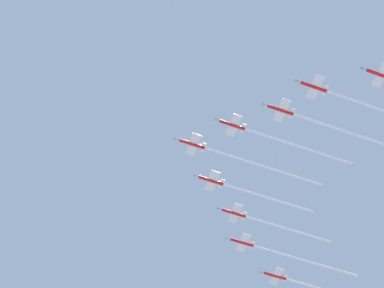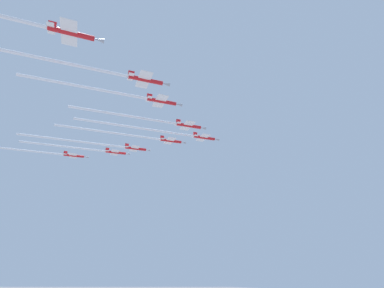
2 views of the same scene
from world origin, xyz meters
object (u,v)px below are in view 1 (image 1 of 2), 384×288
(jet_center_rear, at_px, (345,98))
(jet_port_trail, at_px, (279,253))
(jet_lead, at_px, (234,157))
(jet_port_outer, at_px, (319,123))
(jet_port_inner, at_px, (270,137))
(jet_starboard_inner, at_px, (241,190))
(jet_starboard_outer, at_px, (262,221))
(jet_tail_end, at_px, (309,285))

(jet_center_rear, bearing_deg, jet_port_trail, -3.35)
(jet_lead, relative_size, jet_port_outer, 1.06)
(jet_port_inner, bearing_deg, jet_starboard_inner, 6.28)
(jet_port_outer, relative_size, jet_starboard_outer, 1.15)
(jet_lead, bearing_deg, jet_port_trail, -43.64)
(jet_port_outer, height_order, jet_port_trail, jet_port_trail)
(jet_port_outer, distance_m, jet_tail_end, 78.39)
(jet_center_rear, distance_m, jet_port_trail, 72.89)
(jet_starboard_inner, distance_m, jet_starboard_outer, 18.89)
(jet_lead, height_order, jet_starboard_outer, jet_starboard_outer)
(jet_starboard_outer, height_order, jet_center_rear, jet_starboard_outer)
(jet_starboard_inner, relative_size, jet_starboard_outer, 1.01)
(jet_starboard_inner, bearing_deg, jet_lead, 148.00)
(jet_lead, height_order, jet_center_rear, jet_center_rear)
(jet_port_inner, distance_m, jet_port_trail, 54.33)
(jet_lead, distance_m, jet_starboard_outer, 32.72)
(jet_starboard_inner, relative_size, jet_tail_end, 0.87)
(jet_port_outer, bearing_deg, jet_starboard_inner, 25.88)
(jet_starboard_outer, distance_m, jet_tail_end, 40.48)
(jet_port_outer, bearing_deg, jet_port_trail, -8.87)
(jet_tail_end, bearing_deg, jet_starboard_outer, 126.81)
(jet_starboard_inner, distance_m, jet_port_outer, 40.44)
(jet_starboard_outer, bearing_deg, jet_port_inner, 162.16)
(jet_port_inner, xyz_separation_m, jet_tail_end, (74.79, 5.43, -0.80))
(jet_port_inner, bearing_deg, jet_center_rear, -140.24)
(jet_port_inner, height_order, jet_port_trail, jet_port_inner)
(jet_port_inner, relative_size, jet_tail_end, 0.97)
(jet_center_rear, bearing_deg, jet_lead, 39.91)
(jet_starboard_outer, relative_size, jet_port_trail, 0.83)
(jet_starboard_inner, distance_m, jet_center_rear, 53.64)
(jet_lead, height_order, jet_tail_end, jet_tail_end)
(jet_lead, distance_m, jet_port_trail, 50.27)
(jet_lead, xyz_separation_m, jet_starboard_outer, (32.70, -1.12, 0.62))
(jet_lead, xyz_separation_m, jet_tail_end, (72.14, -10.22, 0.34))
(jet_port_inner, distance_m, jet_port_outer, 19.35)
(jet_starboard_inner, height_order, jet_port_trail, jet_port_trail)
(jet_port_outer, relative_size, jet_center_rear, 1.14)
(jet_starboard_outer, height_order, jet_tail_end, jet_starboard_outer)
(jet_lead, bearing_deg, jet_port_outer, -133.87)
(jet_starboard_outer, xyz_separation_m, jet_port_trail, (17.48, -1.90, -0.78))
(jet_port_trail, relative_size, jet_tail_end, 1.03)
(jet_lead, bearing_deg, jet_port_inner, -139.80)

